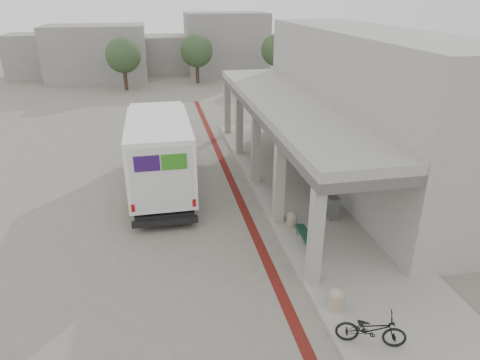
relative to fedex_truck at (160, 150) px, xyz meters
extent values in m
plane|color=slate|center=(2.34, -4.75, -1.90)|extent=(120.00, 120.00, 0.00)
cube|color=#5B1712|center=(3.34, -2.75, -1.90)|extent=(0.35, 40.00, 0.01)
cube|color=#9B978B|center=(6.34, -4.75, -1.84)|extent=(4.40, 28.00, 0.12)
cube|color=gray|center=(9.69, -0.25, 1.60)|extent=(4.30, 17.00, 7.00)
cube|color=#555250|center=(5.94, -0.25, 1.60)|extent=(3.40, 16.90, 0.35)
cube|color=gray|center=(5.94, -0.25, 1.95)|extent=(3.40, 16.90, 0.35)
cube|color=gray|center=(-5.66, 29.25, 0.85)|extent=(10.00, 6.00, 5.50)
cube|color=gray|center=(1.34, 33.25, 0.10)|extent=(8.00, 6.00, 4.00)
cube|color=gray|center=(8.34, 31.25, 1.35)|extent=(9.00, 6.00, 6.50)
cube|color=gray|center=(-11.66, 32.25, 0.35)|extent=(7.00, 5.00, 4.50)
cylinder|color=#38281C|center=(-2.66, 23.25, -0.70)|extent=(0.36, 0.36, 2.40)
sphere|color=#2A3F25|center=(-2.66, 23.25, 1.30)|extent=(3.20, 3.20, 3.20)
cylinder|color=#38281C|center=(4.34, 25.25, -0.70)|extent=(0.36, 0.36, 2.40)
sphere|color=#2A3F25|center=(4.34, 25.25, 1.30)|extent=(3.20, 3.20, 3.20)
cylinder|color=#38281C|center=(12.34, 24.25, -0.70)|extent=(0.36, 0.36, 2.40)
sphere|color=#2A3F25|center=(12.34, 24.25, 1.30)|extent=(3.20, 3.20, 3.20)
cube|color=black|center=(0.00, -0.04, -1.46)|extent=(2.31, 7.70, 0.33)
cube|color=white|center=(0.00, -1.03, 0.24)|extent=(2.64, 5.72, 2.86)
cube|color=white|center=(0.00, 2.76, 0.08)|extent=(2.64, 2.09, 2.53)
cube|color=white|center=(0.00, 3.92, -0.86)|extent=(2.42, 0.66, 0.88)
cube|color=black|center=(0.00, 3.64, 0.68)|extent=(2.42, 0.54, 1.15)
cube|color=black|center=(0.00, -4.00, -1.52)|extent=(2.53, 0.28, 0.20)
cube|color=#2E1255|center=(-1.32, -0.26, 0.74)|extent=(0.02, 1.54, 0.82)
cube|color=#2E801B|center=(-1.32, -1.91, 0.74)|extent=(0.02, 1.54, 0.82)
cube|color=#2E1255|center=(-0.49, -3.92, 0.90)|extent=(0.93, 0.03, 0.60)
cube|color=#2E801B|center=(0.50, -3.92, 0.90)|extent=(0.93, 0.03, 0.60)
cylinder|color=black|center=(-1.15, 2.82, -1.41)|extent=(0.31, 0.99, 0.99)
cylinder|color=black|center=(1.15, 2.82, -1.41)|extent=(0.31, 0.99, 0.99)
cylinder|color=black|center=(-1.15, -2.24, -1.41)|extent=(0.31, 0.99, 0.99)
cylinder|color=black|center=(1.16, -2.24, -1.41)|extent=(0.31, 0.99, 0.99)
cube|color=gray|center=(4.91, -6.81, -1.61)|extent=(0.34, 0.08, 0.34)
cube|color=gray|center=(4.97, -5.49, -1.61)|extent=(0.34, 0.08, 0.34)
cube|color=#133B28|center=(4.82, -6.14, -1.43)|extent=(0.16, 1.60, 0.04)
cube|color=#133B28|center=(4.94, -6.15, -1.43)|extent=(0.16, 1.60, 0.04)
cube|color=#133B28|center=(5.06, -6.15, -1.43)|extent=(0.16, 1.60, 0.04)
cylinder|color=tan|center=(4.65, -9.62, -1.56)|extent=(0.45, 0.45, 0.45)
sphere|color=tan|center=(4.65, -9.62, -1.34)|extent=(0.45, 0.45, 0.45)
cylinder|color=gray|center=(4.85, -4.81, -1.57)|extent=(0.42, 0.42, 0.42)
sphere|color=gray|center=(4.85, -4.81, -1.36)|extent=(0.42, 0.42, 0.42)
cube|color=slate|center=(6.64, -4.48, -1.32)|extent=(0.43, 0.57, 0.92)
imported|color=black|center=(4.98, -11.07, -1.31)|extent=(1.89, 1.23, 0.94)
camera|label=1|loc=(0.03, -18.75, 6.60)|focal=32.00mm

